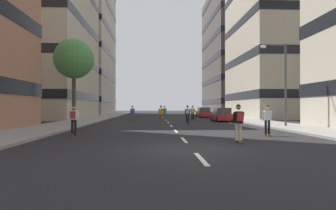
{
  "coord_description": "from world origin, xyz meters",
  "views": [
    {
      "loc": [
        -1.51,
        -10.8,
        1.67
      ],
      "look_at": [
        0.0,
        18.31,
        1.82
      ],
      "focal_mm": 29.78,
      "sensor_mm": 36.0,
      "label": 1
    }
  ],
  "objects_px": {
    "skater_2": "(74,118)",
    "skater_7": "(161,113)",
    "skater_0": "(267,118)",
    "skater_6": "(193,112)",
    "skater_1": "(132,112)",
    "street_tree_near": "(74,59)",
    "streetlamp_right": "(281,75)",
    "skater_4": "(165,111)",
    "parked_car_mid": "(204,113)",
    "skater_5": "(188,113)",
    "skater_3": "(239,121)",
    "parked_car_near": "(222,115)"
  },
  "relations": [
    {
      "from": "parked_car_mid",
      "to": "skater_3",
      "type": "xyz_separation_m",
      "value": [
        -3.68,
        -29.31,
        0.32
      ]
    },
    {
      "from": "skater_7",
      "to": "parked_car_near",
      "type": "bearing_deg",
      "value": 20.89
    },
    {
      "from": "skater_2",
      "to": "skater_7",
      "type": "bearing_deg",
      "value": 65.52
    },
    {
      "from": "parked_car_near",
      "to": "skater_0",
      "type": "height_order",
      "value": "skater_0"
    },
    {
      "from": "skater_4",
      "to": "skater_6",
      "type": "xyz_separation_m",
      "value": [
        3.28,
        -3.59,
        0.0
      ]
    },
    {
      "from": "parked_car_mid",
      "to": "skater_2",
      "type": "distance_m",
      "value": 28.46
    },
    {
      "from": "skater_0",
      "to": "skater_1",
      "type": "height_order",
      "value": "same"
    },
    {
      "from": "parked_car_near",
      "to": "skater_1",
      "type": "xyz_separation_m",
      "value": [
        -10.15,
        2.38,
        0.29
      ]
    },
    {
      "from": "parked_car_near",
      "to": "skater_5",
      "type": "height_order",
      "value": "skater_5"
    },
    {
      "from": "skater_5",
      "to": "skater_6",
      "type": "relative_size",
      "value": 1.0
    },
    {
      "from": "skater_3",
      "to": "skater_7",
      "type": "relative_size",
      "value": 1.0
    },
    {
      "from": "skater_6",
      "to": "skater_1",
      "type": "bearing_deg",
      "value": -177.28
    },
    {
      "from": "parked_car_mid",
      "to": "skater_2",
      "type": "bearing_deg",
      "value": -115.55
    },
    {
      "from": "parked_car_near",
      "to": "skater_1",
      "type": "bearing_deg",
      "value": 166.82
    },
    {
      "from": "skater_7",
      "to": "skater_0",
      "type": "bearing_deg",
      "value": -65.8
    },
    {
      "from": "streetlamp_right",
      "to": "skater_4",
      "type": "distance_m",
      "value": 18.16
    },
    {
      "from": "skater_0",
      "to": "skater_1",
      "type": "distance_m",
      "value": 19.86
    },
    {
      "from": "street_tree_near",
      "to": "skater_7",
      "type": "xyz_separation_m",
      "value": [
        8.58,
        0.5,
        -5.33
      ]
    },
    {
      "from": "skater_4",
      "to": "skater_5",
      "type": "relative_size",
      "value": 1.0
    },
    {
      "from": "parked_car_near",
      "to": "skater_6",
      "type": "xyz_separation_m",
      "value": [
        -2.89,
        2.72,
        0.32
      ]
    },
    {
      "from": "skater_2",
      "to": "skater_7",
      "type": "relative_size",
      "value": 1.0
    },
    {
      "from": "parked_car_mid",
      "to": "skater_0",
      "type": "distance_m",
      "value": 26.58
    },
    {
      "from": "skater_3",
      "to": "skater_7",
      "type": "distance_m",
      "value": 15.8
    },
    {
      "from": "skater_0",
      "to": "skater_2",
      "type": "height_order",
      "value": "same"
    },
    {
      "from": "streetlamp_right",
      "to": "skater_7",
      "type": "distance_m",
      "value": 11.93
    },
    {
      "from": "skater_2",
      "to": "skater_6",
      "type": "xyz_separation_m",
      "value": [
        9.38,
        17.19,
        0.0
      ]
    },
    {
      "from": "street_tree_near",
      "to": "skater_3",
      "type": "bearing_deg",
      "value": -51.8
    },
    {
      "from": "skater_2",
      "to": "skater_5",
      "type": "bearing_deg",
      "value": 53.79
    },
    {
      "from": "skater_0",
      "to": "skater_6",
      "type": "distance_m",
      "value": 18.14
    },
    {
      "from": "streetlamp_right",
      "to": "skater_5",
      "type": "height_order",
      "value": "streetlamp_right"
    },
    {
      "from": "skater_1",
      "to": "skater_2",
      "type": "height_order",
      "value": "same"
    },
    {
      "from": "parked_car_mid",
      "to": "street_tree_near",
      "type": "bearing_deg",
      "value": -137.16
    },
    {
      "from": "skater_0",
      "to": "skater_5",
      "type": "xyz_separation_m",
      "value": [
        -3.12,
        11.77,
        0.03
      ]
    },
    {
      "from": "street_tree_near",
      "to": "skater_0",
      "type": "relative_size",
      "value": 4.59
    },
    {
      "from": "skater_4",
      "to": "skater_5",
      "type": "xyz_separation_m",
      "value": [
        1.88,
        -9.88,
        0.0
      ]
    },
    {
      "from": "skater_5",
      "to": "skater_4",
      "type": "bearing_deg",
      "value": 100.75
    },
    {
      "from": "parked_car_near",
      "to": "streetlamp_right",
      "type": "xyz_separation_m",
      "value": [
        2.43,
        -9.38,
        3.44
      ]
    },
    {
      "from": "street_tree_near",
      "to": "skater_3",
      "type": "height_order",
      "value": "street_tree_near"
    },
    {
      "from": "parked_car_mid",
      "to": "street_tree_near",
      "type": "distance_m",
      "value": 21.82
    },
    {
      "from": "parked_car_mid",
      "to": "skater_0",
      "type": "xyz_separation_m",
      "value": [
        -1.18,
        -26.55,
        0.29
      ]
    },
    {
      "from": "street_tree_near",
      "to": "skater_0",
      "type": "bearing_deg",
      "value": -40.52
    },
    {
      "from": "streetlamp_right",
      "to": "skater_1",
      "type": "relative_size",
      "value": 3.65
    },
    {
      "from": "skater_1",
      "to": "skater_7",
      "type": "relative_size",
      "value": 1.0
    },
    {
      "from": "skater_6",
      "to": "skater_3",
      "type": "bearing_deg",
      "value": -92.17
    },
    {
      "from": "street_tree_near",
      "to": "skater_2",
      "type": "xyz_separation_m",
      "value": [
        3.19,
        -11.34,
        -5.3
      ]
    },
    {
      "from": "street_tree_near",
      "to": "skater_5",
      "type": "xyz_separation_m",
      "value": [
        11.16,
        -0.44,
        -5.3
      ]
    },
    {
      "from": "parked_car_mid",
      "to": "skater_2",
      "type": "height_order",
      "value": "skater_2"
    },
    {
      "from": "parked_car_mid",
      "to": "skater_5",
      "type": "distance_m",
      "value": 15.4
    },
    {
      "from": "skater_4",
      "to": "skater_1",
      "type": "bearing_deg",
      "value": -135.33
    },
    {
      "from": "parked_car_near",
      "to": "skater_5",
      "type": "relative_size",
      "value": 2.47
    }
  ]
}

